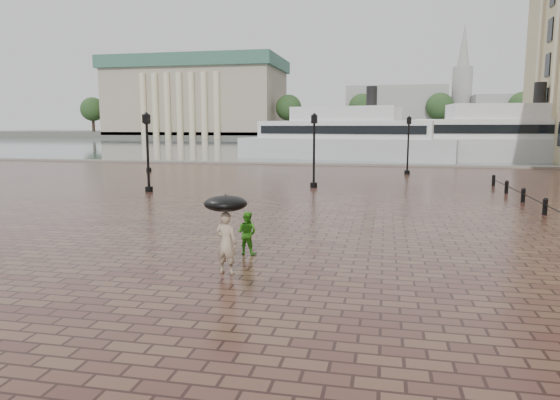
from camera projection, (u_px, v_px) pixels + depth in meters
The scene contains 14 objects.
ground at pixel (176, 232), 17.83m from camera, with size 300.00×300.00×0.00m, color #3C201B.
harbour_water at pixel (351, 144), 106.89m from camera, with size 240.00×240.00×0.00m, color #434E51.
quay_edge at pixel (309, 165), 48.80m from camera, with size 80.00×0.60×0.30m, color slate.
far_shore at pixel (364, 134), 172.57m from camera, with size 300.00×60.00×2.00m, color #4C4C47.
museum at pixel (197, 96), 166.99m from camera, with size 57.00×32.50×26.00m.
distant_skyline at pixel (523, 107), 151.84m from camera, with size 102.50×22.00×33.00m.
far_trees at pixel (362, 107), 150.04m from camera, with size 188.00×8.00×13.50m.
bollard_row at pixel (545, 205), 21.21m from camera, with size 0.22×21.22×0.73m.
street_lamps at pixel (257, 147), 34.73m from camera, with size 21.44×14.44×4.40m.
adult_pedestrian at pixel (226, 243), 12.65m from camera, with size 0.58×0.38×1.60m, color tan.
child_pedestrian at pixel (247, 233), 14.60m from camera, with size 0.62×0.48×1.27m, color #35931B.
ferry_near at pixel (345, 138), 56.92m from camera, with size 25.43×11.09×8.11m.
ferry_far at pixel (507, 138), 53.64m from camera, with size 25.91×8.68×8.34m.
umbrella at pixel (226, 204), 12.50m from camera, with size 1.10×1.10×1.12m.
Camera 1 is at (7.26, -16.32, 3.72)m, focal length 32.00 mm.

